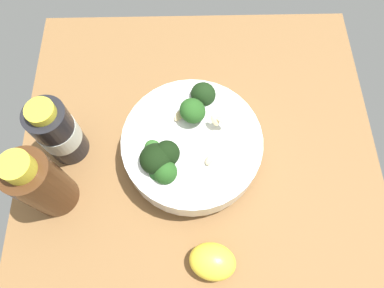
# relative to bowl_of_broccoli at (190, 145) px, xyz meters

# --- Properties ---
(ground_plane) EXTENTS (0.57, 0.57, 0.04)m
(ground_plane) POSITION_rel_bowl_of_broccoli_xyz_m (0.00, -0.01, -0.06)
(ground_plane) COLOR brown
(bowl_of_broccoli) EXTENTS (0.21, 0.21, 0.10)m
(bowl_of_broccoli) POSITION_rel_bowl_of_broccoli_xyz_m (0.00, 0.00, 0.00)
(bowl_of_broccoli) COLOR white
(bowl_of_broccoli) RESTS_ON ground_plane
(lemon_wedge) EXTENTS (0.06, 0.07, 0.04)m
(lemon_wedge) POSITION_rel_bowl_of_broccoli_xyz_m (-0.16, -0.03, -0.02)
(lemon_wedge) COLOR yellow
(lemon_wedge) RESTS_ON ground_plane
(bottle_tall) EXTENTS (0.06, 0.06, 0.14)m
(bottle_tall) POSITION_rel_bowl_of_broccoli_xyz_m (-0.06, 0.20, 0.03)
(bottle_tall) COLOR #472814
(bottle_tall) RESTS_ON ground_plane
(bottle_short) EXTENTS (0.06, 0.06, 0.13)m
(bottle_short) POSITION_rel_bowl_of_broccoli_xyz_m (0.01, 0.19, 0.02)
(bottle_short) COLOR black
(bottle_short) RESTS_ON ground_plane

